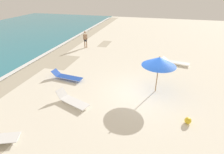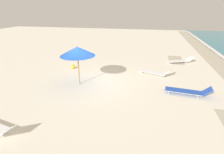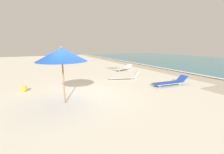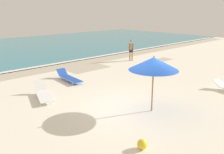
{
  "view_description": "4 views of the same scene",
  "coord_description": "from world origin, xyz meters",
  "px_view_note": "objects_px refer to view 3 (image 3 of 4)",
  "views": [
    {
      "loc": [
        -9.51,
        -0.49,
        5.95
      ],
      "look_at": [
        0.02,
        2.04,
        0.82
      ],
      "focal_mm": 28.0,
      "sensor_mm": 36.0,
      "label": 1
    },
    {
      "loc": [
        9.54,
        3.42,
        4.37
      ],
      "look_at": [
        0.77,
        1.41,
        0.8
      ],
      "focal_mm": 28.0,
      "sensor_mm": 36.0,
      "label": 2
    },
    {
      "loc": [
        6.65,
        -1.7,
        2.44
      ],
      "look_at": [
        0.69,
        1.36,
        0.99
      ],
      "focal_mm": 24.0,
      "sensor_mm": 36.0,
      "label": 3
    },
    {
      "loc": [
        -7.63,
        -6.71,
        4.21
      ],
      "look_at": [
        0.06,
        1.38,
        1.13
      ],
      "focal_mm": 40.0,
      "sensor_mm": 36.0,
      "label": 4
    }
  ],
  "objects_px": {
    "beach_umbrella": "(62,55)",
    "sun_lounger_near_water_right": "(170,82)",
    "sun_lounger_beside_umbrella": "(123,68)",
    "beach_ball": "(24,89)",
    "sun_lounger_under_umbrella": "(124,77)"
  },
  "relations": [
    {
      "from": "sun_lounger_beside_umbrella",
      "to": "sun_lounger_near_water_right",
      "type": "xyz_separation_m",
      "value": [
        6.07,
        -0.36,
        0.01
      ]
    },
    {
      "from": "sun_lounger_beside_umbrella",
      "to": "beach_ball",
      "type": "height_order",
      "value": "sun_lounger_beside_umbrella"
    },
    {
      "from": "sun_lounger_under_umbrella",
      "to": "beach_ball",
      "type": "height_order",
      "value": "sun_lounger_under_umbrella"
    },
    {
      "from": "sun_lounger_under_umbrella",
      "to": "beach_ball",
      "type": "relative_size",
      "value": 6.78
    },
    {
      "from": "sun_lounger_beside_umbrella",
      "to": "beach_ball",
      "type": "bearing_deg",
      "value": -89.25
    },
    {
      "from": "beach_umbrella",
      "to": "sun_lounger_beside_umbrella",
      "type": "height_order",
      "value": "beach_umbrella"
    },
    {
      "from": "sun_lounger_beside_umbrella",
      "to": "beach_umbrella",
      "type": "bearing_deg",
      "value": -69.35
    },
    {
      "from": "sun_lounger_under_umbrella",
      "to": "sun_lounger_beside_umbrella",
      "type": "bearing_deg",
      "value": 169.21
    },
    {
      "from": "sun_lounger_near_water_right",
      "to": "beach_ball",
      "type": "relative_size",
      "value": 7.21
    },
    {
      "from": "beach_ball",
      "to": "beach_umbrella",
      "type": "bearing_deg",
      "value": 32.36
    },
    {
      "from": "beach_umbrella",
      "to": "sun_lounger_under_umbrella",
      "type": "bearing_deg",
      "value": 119.49
    },
    {
      "from": "sun_lounger_beside_umbrella",
      "to": "sun_lounger_under_umbrella",
      "type": "bearing_deg",
      "value": -52.43
    },
    {
      "from": "beach_umbrella",
      "to": "sun_lounger_under_umbrella",
      "type": "xyz_separation_m",
      "value": [
        -2.57,
        4.55,
        -1.82
      ]
    },
    {
      "from": "beach_umbrella",
      "to": "sun_lounger_near_water_right",
      "type": "bearing_deg",
      "value": 89.67
    },
    {
      "from": "beach_umbrella",
      "to": "sun_lounger_near_water_right",
      "type": "height_order",
      "value": "beach_umbrella"
    }
  ]
}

